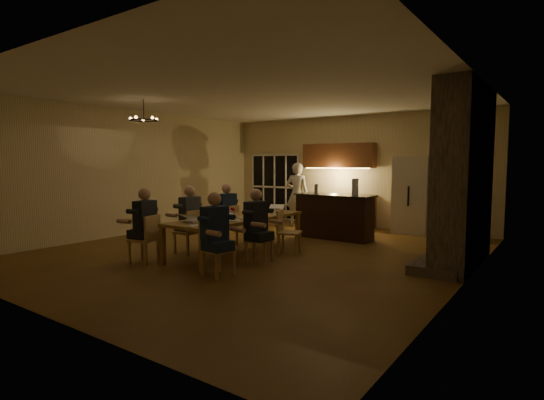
{
  "coord_description": "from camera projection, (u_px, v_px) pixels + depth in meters",
  "views": [
    {
      "loc": [
        5.26,
        -6.96,
        1.84
      ],
      "look_at": [
        0.13,
        0.3,
        1.06
      ],
      "focal_mm": 28.0,
      "sensor_mm": 36.0,
      "label": 1
    }
  ],
  "objects": [
    {
      "name": "chair_right_mid",
      "position": [
        259.0,
        239.0,
        7.75
      ],
      "size": [
        0.54,
        0.54,
        0.89
      ],
      "primitive_type": null,
      "rotation": [
        0.0,
        0.0,
        1.82
      ],
      "color": "tan",
      "rests_on": "ground"
    },
    {
      "name": "laptop_f",
      "position": [
        276.0,
        207.0,
        9.31
      ],
      "size": [
        0.41,
        0.39,
        0.23
      ],
      "primitive_type": null,
      "rotation": [
        0.0,
        0.0,
        0.43
      ],
      "color": "silver",
      "rests_on": "dining_table"
    },
    {
      "name": "right_wall",
      "position": [
        471.0,
        179.0,
        6.4
      ],
      "size": [
        0.04,
        9.0,
        3.2
      ],
      "primitive_type": "cube",
      "color": "beige",
      "rests_on": "ground"
    },
    {
      "name": "chandelier",
      "position": [
        144.0,
        120.0,
        9.08
      ],
      "size": [
        0.6,
        0.6,
        0.03
      ],
      "primitive_type": "torus",
      "color": "black",
      "rests_on": "ceiling"
    },
    {
      "name": "mug_mid",
      "position": [
        262.0,
        212.0,
        9.01
      ],
      "size": [
        0.08,
        0.08,
        0.1
      ],
      "primitive_type": "cylinder",
      "color": "white",
      "rests_on": "dining_table"
    },
    {
      "name": "floor",
      "position": [
        259.0,
        251.0,
        8.85
      ],
      "size": [
        9.0,
        9.0,
        0.0
      ],
      "primitive_type": "plane",
      "color": "brown",
      "rests_on": "ground"
    },
    {
      "name": "person_left_far",
      "position": [
        227.0,
        214.0,
        9.59
      ],
      "size": [
        0.68,
        0.68,
        1.38
      ],
      "primitive_type": null,
      "rotation": [
        0.0,
        0.0,
        -1.71
      ],
      "color": "#1C2B46",
      "rests_on": "ground"
    },
    {
      "name": "can_silver",
      "position": [
        211.0,
        218.0,
        7.96
      ],
      "size": [
        0.07,
        0.07,
        0.12
      ],
      "primitive_type": "cylinder",
      "color": "#B2B2B7",
      "rests_on": "dining_table"
    },
    {
      "name": "bar_bottle",
      "position": [
        316.0,
        189.0,
        10.5
      ],
      "size": [
        0.08,
        0.08,
        0.24
      ],
      "primitive_type": "cylinder",
      "color": "#99999E",
      "rests_on": "bar_island"
    },
    {
      "name": "mug_back",
      "position": [
        247.0,
        210.0,
        9.39
      ],
      "size": [
        0.08,
        0.08,
        0.1
      ],
      "primitive_type": "cylinder",
      "color": "white",
      "rests_on": "dining_table"
    },
    {
      "name": "fireplace",
      "position": [
        464.0,
        176.0,
        7.56
      ],
      "size": [
        0.58,
        2.5,
        3.2
      ],
      "primitive_type": "cube",
      "color": "#716359",
      "rests_on": "ground"
    },
    {
      "name": "person_left_near",
      "position": [
        145.0,
        225.0,
        7.81
      ],
      "size": [
        0.7,
        0.7,
        1.38
      ],
      "primitive_type": null,
      "rotation": [
        0.0,
        0.0,
        -1.39
      ],
      "color": "#202329",
      "rests_on": "ground"
    },
    {
      "name": "laptop_c",
      "position": [
        228.0,
        210.0,
        8.75
      ],
      "size": [
        0.35,
        0.32,
        0.23
      ],
      "primitive_type": null,
      "rotation": [
        0.0,
        0.0,
        3.26
      ],
      "color": "silver",
      "rests_on": "dining_table"
    },
    {
      "name": "redcup_mid",
      "position": [
        233.0,
        211.0,
        9.17
      ],
      "size": [
        0.08,
        0.08,
        0.12
      ],
      "primitive_type": "cylinder",
      "color": "#B90C1E",
      "rests_on": "dining_table"
    },
    {
      "name": "can_right",
      "position": [
        262.0,
        214.0,
        8.51
      ],
      "size": [
        0.06,
        0.06,
        0.12
      ],
      "primitive_type": "cylinder",
      "color": "#B2B2B7",
      "rests_on": "dining_table"
    },
    {
      "name": "chair_right_far",
      "position": [
        289.0,
        232.0,
        8.59
      ],
      "size": [
        0.56,
        0.56,
        0.89
      ],
      "primitive_type": null,
      "rotation": [
        0.0,
        0.0,
        1.92
      ],
      "color": "tan",
      "rests_on": "ground"
    },
    {
      "name": "plate_near",
      "position": [
        233.0,
        221.0,
        7.97
      ],
      "size": [
        0.25,
        0.25,
        0.02
      ],
      "primitive_type": "cylinder",
      "color": "white",
      "rests_on": "dining_table"
    },
    {
      "name": "chair_left_near",
      "position": [
        144.0,
        239.0,
        7.79
      ],
      "size": [
        0.54,
        0.54,
        0.89
      ],
      "primitive_type": null,
      "rotation": [
        0.0,
        0.0,
        -1.32
      ],
      "color": "tan",
      "rests_on": "ground"
    },
    {
      "name": "can_cola",
      "position": [
        271.0,
        208.0,
        9.77
      ],
      "size": [
        0.06,
        0.06,
        0.12
      ],
      "primitive_type": "cylinder",
      "color": "#3F0F0C",
      "rests_on": "dining_table"
    },
    {
      "name": "redcup_near",
      "position": [
        207.0,
        222.0,
        7.39
      ],
      "size": [
        0.1,
        0.1,
        0.12
      ],
      "primitive_type": "cylinder",
      "color": "#B90C1E",
      "rests_on": "dining_table"
    },
    {
      "name": "person_right_near",
      "position": [
        215.0,
        235.0,
        6.78
      ],
      "size": [
        0.69,
        0.69,
        1.38
      ],
      "primitive_type": null,
      "rotation": [
        0.0,
        0.0,
        1.41
      ],
      "color": "#1C2B46",
      "rests_on": "ground"
    },
    {
      "name": "french_doors",
      "position": [
        275.0,
        187.0,
        13.94
      ],
      "size": [
        1.86,
        0.08,
        2.1
      ],
      "primitive_type": "cube",
      "color": "black",
      "rests_on": "ground"
    },
    {
      "name": "chair_right_near",
      "position": [
        218.0,
        249.0,
        6.89
      ],
      "size": [
        0.49,
        0.49,
        0.89
      ],
      "primitive_type": null,
      "rotation": [
        0.0,
        0.0,
        1.45
      ],
      "color": "tan",
      "rests_on": "ground"
    },
    {
      "name": "dining_table",
      "position": [
        238.0,
        235.0,
        8.62
      ],
      "size": [
        1.1,
        3.17,
        0.75
      ],
      "primitive_type": "cube",
      "color": "#AA8244",
      "rests_on": "ground"
    },
    {
      "name": "chair_left_mid",
      "position": [
        188.0,
        231.0,
        8.64
      ],
      "size": [
        0.46,
        0.46,
        0.89
      ],
      "primitive_type": null,
      "rotation": [
        0.0,
        0.0,
        -1.53
      ],
      "color": "tan",
      "rests_on": "ground"
    },
    {
      "name": "ceiling",
      "position": [
        258.0,
        95.0,
        8.57
      ],
      "size": [
        8.0,
        9.0,
        0.04
      ],
      "primitive_type": "cube",
      "color": "white",
      "rests_on": "back_wall"
    },
    {
      "name": "bar_blender",
      "position": [
        355.0,
        187.0,
        9.91
      ],
      "size": [
        0.14,
        0.14,
        0.4
      ],
      "primitive_type": "cube",
      "rotation": [
        0.0,
        0.0,
        0.14
      ],
      "color": "silver",
      "rests_on": "bar_island"
    },
    {
      "name": "standing_person",
      "position": [
        297.0,
        194.0,
        12.38
      ],
      "size": [
        0.77,
        0.61,
        1.85
      ],
      "primitive_type": "imported",
      "rotation": [
        0.0,
        0.0,
        3.41
      ],
      "color": "silver",
      "rests_on": "ground"
    },
    {
      "name": "notepad",
      "position": [
        195.0,
        226.0,
        7.34
      ],
      "size": [
        0.17,
        0.22,
        0.01
      ],
      "primitive_type": "cube",
      "rotation": [
        0.0,
        0.0,
        -0.11
      ],
      "color": "white",
      "rests_on": "dining_table"
    },
    {
      "name": "plate_left",
      "position": [
        193.0,
        220.0,
        8.06
      ],
      "size": [
        0.26,
        0.26,
        0.02
      ],
      "primitive_type": "cylinder",
      "color": "white",
      "rests_on": "dining_table"
    },
    {
      "name": "plate_far",
      "position": [
        276.0,
        214.0,
        8.97
      ],
      "size": [
        0.24,
        0.24,
        0.02
      ],
      "primitive_type": "cylinder",
      "color": "white",
      "rests_on": "dining_table"
    },
    {
      "name": "laptop_e",
      "position": [
        258.0,
        206.0,
        9.58
      ],
      "size": [
        0.41,
        0.39,
        0.23
      ],
      "primitive_type": null,
      "rotation": [
        0.0,
        0.0,
        2.72
      ],
      "color": "silver",
      "rests_on": "dining_table"
    },
    {
      "name": "kitchenette",
      "position": [
        337.0,
        185.0,
        12.33
      ],
      "size": [
        2.24,
        0.68,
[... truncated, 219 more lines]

